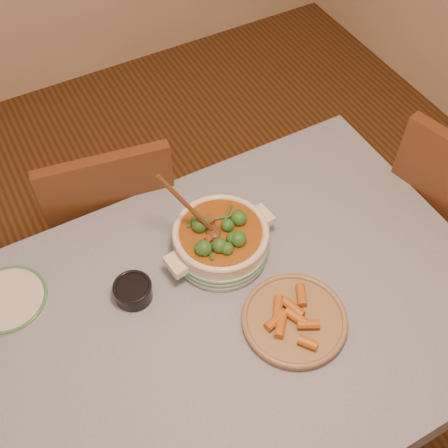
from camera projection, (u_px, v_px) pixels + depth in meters
name	position (u px, v px, depth m)	size (l,w,h in m)	color
floor	(215.00, 412.00, 2.20)	(4.50, 4.50, 0.00)	#3F2712
dining_table	(212.00, 336.00, 1.67)	(1.68, 1.08, 0.76)	brown
stew_casserole	(221.00, 240.00, 1.69)	(0.37, 0.31, 0.34)	beige
white_plate	(8.00, 300.00, 1.63)	(0.27, 0.27, 0.02)	silver
condiment_bowl	(133.00, 290.00, 1.62)	(0.13, 0.13, 0.06)	black
fried_plate	(294.00, 319.00, 1.58)	(0.34, 0.34, 0.05)	#957D52
chair_far	(113.00, 214.00, 2.13)	(0.51, 0.51, 0.94)	brown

